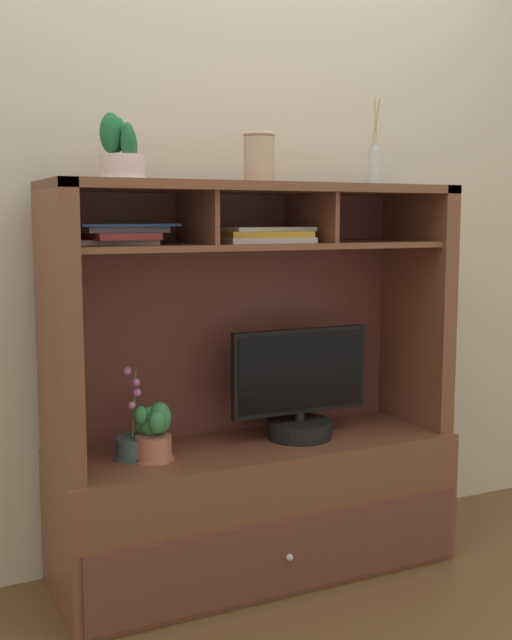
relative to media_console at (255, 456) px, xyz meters
name	(u,v)px	position (x,y,z in m)	size (l,w,h in m)	color
floor_plane	(256,572)	(0.00, -0.01, -0.43)	(6.00, 6.00, 0.02)	brown
back_wall	(224,181)	(0.00, 0.26, 0.98)	(6.00, 0.02, 2.80)	beige
media_console	(255,456)	(0.00, 0.00, 0.00)	(1.43, 0.51, 1.38)	brown
tv_monitor	(300,394)	(0.17, -0.03, 0.22)	(0.53, 0.23, 0.40)	black
potted_orchid	(135,444)	(-0.44, 0.00, 0.10)	(0.14, 0.14, 0.31)	#42555A
potted_fern	(154,434)	(-0.39, -0.04, 0.14)	(0.14, 0.14, 0.19)	#B56852
magazine_stack_left	(119,233)	(-0.47, 0.03, 0.79)	(0.35, 0.25, 0.07)	beige
magazine_stack_centre	(265,235)	(0.02, -0.03, 0.79)	(0.33, 0.23, 0.05)	beige
diffuser_bottle	(375,167)	(0.46, -0.04, 1.03)	(0.05, 0.05, 0.31)	#B2C1B9
potted_succulent	(120,154)	(-0.47, 0.01, 1.05)	(0.17, 0.17, 0.21)	beige
ceramic_vase	(259,158)	(0.00, -0.03, 1.05)	(0.11, 0.11, 0.17)	tan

